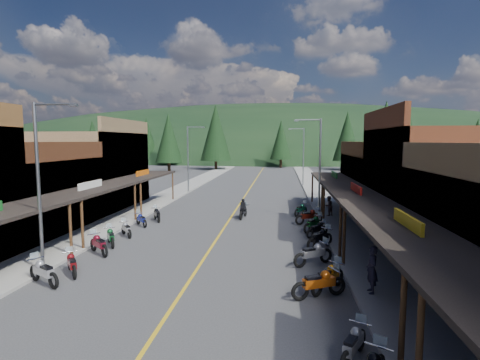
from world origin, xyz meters
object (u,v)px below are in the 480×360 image
(bike_west_5, at_px, (72,263))
(bike_east_9, at_px, (314,223))
(streetlight_0, at_px, (41,180))
(streetlight_3, at_px, (302,154))
(pine_1, at_px, (169,137))
(bike_west_10, at_px, (157,214))
(streetlight_2, at_px, (318,164))
(bike_west_7, at_px, (111,236))
(bike_east_6, at_px, (313,253))
(pine_6, at_px, (477,140))
(pine_11, at_px, (385,135))
(bike_west_4, at_px, (43,271))
(bike_east_4, at_px, (319,282))
(bike_east_7, at_px, (320,237))
(pine_9, at_px, (398,140))
(bike_west_9, at_px, (141,219))
(pine_8, at_px, (129,142))
(bike_east_3, at_px, (353,343))
(rider_on_bike, at_px, (243,210))
(pine_0, at_px, (93,140))
(pine_10, at_px, (169,138))
(bike_west_8, at_px, (126,228))
(pedestrian_east_a, at_px, (372,270))
(pine_3, at_px, (281,140))
(bike_east_10, at_px, (309,215))
(pedestrian_east_b, at_px, (329,206))
(shop_east_2, at_px, (442,186))
(pine_7, at_px, (147,137))
(bike_east_5, at_px, (328,276))
(streetlight_1, at_px, (189,156))
(pine_4, at_px, (347,136))
(bike_east_11, at_px, (301,209))
(shop_east_3, at_px, (394,184))
(bike_west_6, at_px, (99,243))
(shop_west_3, at_px, (90,170))
(pine_2, at_px, (216,133))
(bike_east_8, at_px, (317,229))

(bike_west_5, bearing_deg, bike_east_9, 0.91)
(streetlight_0, relative_size, streetlight_3, 1.00)
(pine_1, distance_m, bike_west_10, 67.02)
(streetlight_2, bearing_deg, bike_west_7, -145.05)
(bike_east_6, bearing_deg, pine_6, 115.28)
(streetlight_0, bearing_deg, pine_11, 58.51)
(bike_west_4, height_order, bike_east_4, bike_east_4)
(bike_east_7, bearing_deg, pine_6, 99.56)
(pine_9, distance_m, bike_east_4, 55.81)
(streetlight_3, distance_m, bike_west_9, 29.28)
(streetlight_0, relative_size, bike_west_4, 3.54)
(pine_8, relative_size, bike_west_4, 4.42)
(bike_east_3, distance_m, rider_on_bike, 19.97)
(pine_0, bearing_deg, pine_9, -14.88)
(pine_10, xyz_separation_m, bike_west_8, (11.98, -48.92, -6.24))
(pedestrian_east_a, bearing_deg, bike_west_7, -116.17)
(streetlight_0, height_order, bike_east_6, streetlight_0)
(bike_east_7, bearing_deg, bike_east_4, -54.86)
(pine_3, distance_m, pine_6, 42.05)
(pine_6, xyz_separation_m, bike_east_10, (-39.79, -57.91, -5.82))
(bike_west_9, bearing_deg, pedestrian_east_b, -23.67)
(streetlight_0, height_order, bike_west_10, streetlight_0)
(shop_east_2, bearing_deg, streetlight_2, 137.32)
(pine_7, distance_m, bike_east_5, 91.22)
(streetlight_2, bearing_deg, pedestrian_east_b, 37.70)
(streetlight_3, distance_m, pine_7, 60.34)
(streetlight_1, height_order, bike_west_5, streetlight_1)
(pine_4, bearing_deg, bike_east_11, -103.58)
(shop_east_3, distance_m, pine_0, 74.00)
(bike_west_6, bearing_deg, bike_west_4, -141.36)
(bike_east_11, bearing_deg, streetlight_3, 116.28)
(streetlight_2, bearing_deg, bike_west_8, -151.93)
(bike_east_3, relative_size, bike_east_5, 0.87)
(pine_11, bearing_deg, bike_east_3, -105.59)
(bike_west_6, height_order, bike_west_9, bike_west_6)
(bike_east_3, xyz_separation_m, pedestrian_east_a, (1.59, 4.74, 0.54))
(pine_7, bearing_deg, pedestrian_east_b, -59.28)
(shop_west_3, height_order, shop_east_2, same)
(bike_west_9, xyz_separation_m, bike_east_7, (12.50, -4.41, 0.13))
(bike_west_5, height_order, bike_west_9, bike_west_5)
(streetlight_2, distance_m, bike_west_9, 14.23)
(pine_2, bearing_deg, bike_east_5, -76.06)
(bike_east_7, relative_size, pedestrian_east_a, 1.21)
(streetlight_3, height_order, pine_6, pine_6)
(pine_9, xyz_separation_m, bike_west_8, (-30.02, -43.92, -5.83))
(bike_east_5, xyz_separation_m, bike_east_8, (0.40, 8.96, -0.10))
(pine_2, relative_size, pine_10, 1.21)
(pine_0, xyz_separation_m, bike_east_8, (46.44, -59.68, -5.93))
(pine_3, distance_m, bike_east_7, 66.60)
(streetlight_0, distance_m, pine_9, 59.69)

